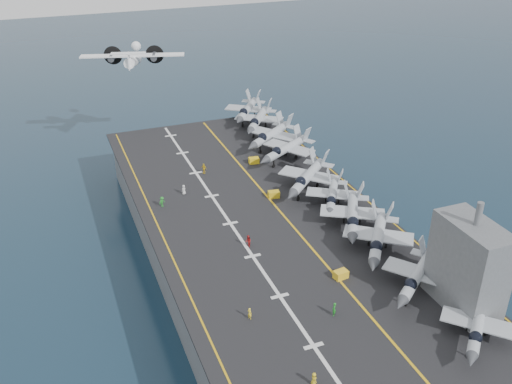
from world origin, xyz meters
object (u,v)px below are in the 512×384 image
object	(u,v)px
fighter_jet_0	(478,325)
transport_plane	(133,61)
tow_cart_a	(341,274)
island_superstructure	(470,256)

from	to	relation	value
fighter_jet_0	transport_plane	distance (m)	94.72
tow_cart_a	fighter_jet_0	bearing A→B (deg)	-61.60
fighter_jet_0	transport_plane	xyz separation A→B (m)	(-22.41, 91.40, 10.77)
tow_cart_a	transport_plane	size ratio (longest dim) A/B	0.08
island_superstructure	fighter_jet_0	xyz separation A→B (m)	(-2.63, -5.89, -5.30)
island_superstructure	fighter_jet_0	size ratio (longest dim) A/B	1.00
island_superstructure	transport_plane	world-z (taller)	transport_plane
island_superstructure	tow_cart_a	xyz separation A→B (m)	(-11.57, 10.65, -6.93)
island_superstructure	transport_plane	distance (m)	89.27
island_superstructure	tow_cart_a	distance (m)	17.19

